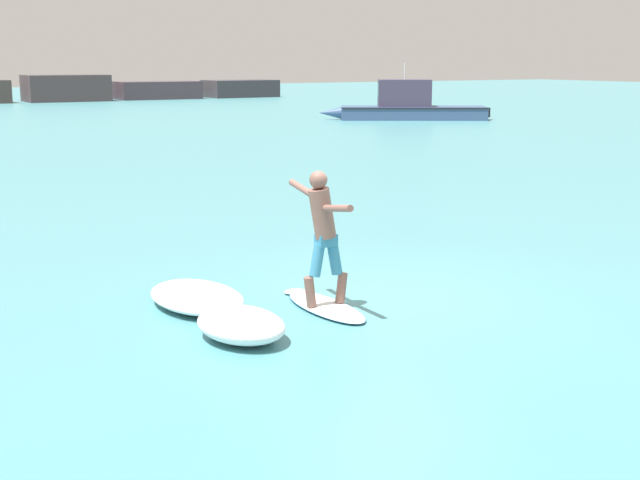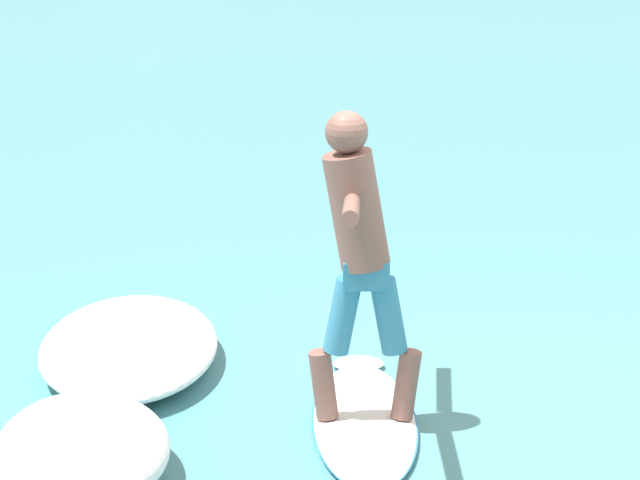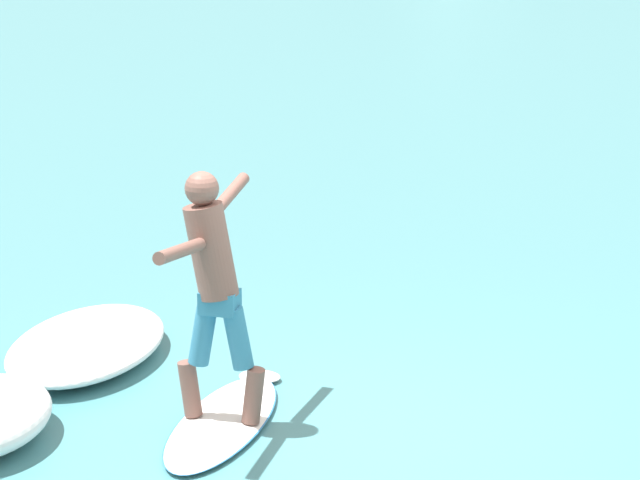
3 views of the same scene
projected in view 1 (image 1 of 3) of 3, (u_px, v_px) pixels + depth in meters
ground_plane at (385, 298)px, 12.54m from camera, size 200.00×200.00×0.00m
surfboard at (325, 306)px, 12.01m from camera, size 0.67×1.95×0.20m
surfer at (323, 227)px, 11.74m from camera, size 0.66×1.68×1.82m
fishing_boat_near_jetty at (408, 106)px, 49.26m from camera, size 8.64×6.07×3.09m
wave_foam_at_tail at (241, 325)px, 10.65m from camera, size 1.07×1.41×0.38m
wave_foam_at_nose at (197, 297)px, 12.11m from camera, size 1.16×1.87×0.26m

